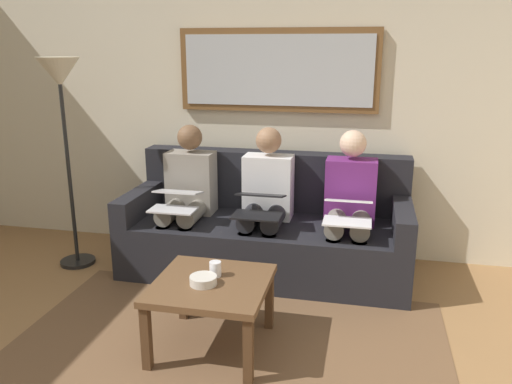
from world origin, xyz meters
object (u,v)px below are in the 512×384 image
(couch, at_px, (267,231))
(person_middle, at_px, (266,198))
(cup, at_px, (215,269))
(standing_lamp, at_px, (61,96))
(laptop_black, at_px, (259,204))
(person_right, at_px, (187,193))
(framed_mirror, at_px, (278,70))
(coffee_table, at_px, (211,291))
(person_left, at_px, (350,203))
(laptop_white, at_px, (348,210))
(bowl, at_px, (203,280))
(laptop_silver, at_px, (176,200))

(couch, bearing_deg, person_middle, 90.00)
(cup, bearing_deg, standing_lamp, -30.78)
(laptop_black, relative_size, person_right, 0.31)
(framed_mirror, height_order, person_middle, framed_mirror)
(coffee_table, relative_size, laptop_black, 1.83)
(framed_mirror, height_order, person_left, framed_mirror)
(laptop_black, bearing_deg, laptop_white, 179.97)
(bowl, xyz_separation_m, person_right, (0.52, -1.19, 0.16))
(person_left, height_order, person_right, same)
(coffee_table, xyz_separation_m, person_middle, (-0.09, -1.15, 0.24))
(standing_lamp, bearing_deg, laptop_white, 178.83)
(laptop_black, distance_m, laptop_silver, 0.64)
(framed_mirror, distance_m, person_right, 1.23)
(couch, relative_size, laptop_black, 6.15)
(bowl, distance_m, laptop_white, 1.23)
(coffee_table, xyz_separation_m, laptop_silver, (0.55, -0.90, 0.26))
(coffee_table, bearing_deg, laptop_white, -128.82)
(person_left, distance_m, person_middle, 0.64)
(coffee_table, height_order, person_middle, person_middle)
(coffee_table, distance_m, laptop_white, 1.19)
(laptop_white, relative_size, standing_lamp, 0.21)
(coffee_table, height_order, bowl, bowl)
(person_middle, bearing_deg, laptop_silver, 21.62)
(cup, xyz_separation_m, bowl, (0.04, 0.12, -0.02))
(bowl, height_order, standing_lamp, standing_lamp)
(bowl, height_order, person_middle, person_middle)
(framed_mirror, height_order, bowl, framed_mirror)
(laptop_white, relative_size, laptop_black, 0.98)
(person_left, height_order, laptop_black, person_left)
(couch, xyz_separation_m, person_right, (0.64, 0.07, 0.30))
(cup, xyz_separation_m, laptop_white, (-0.73, -0.83, 0.16))
(person_middle, bearing_deg, laptop_black, 90.00)
(bowl, xyz_separation_m, standing_lamp, (1.43, -0.99, 0.92))
(laptop_silver, bearing_deg, person_middle, -158.38)
(framed_mirror, relative_size, coffee_table, 2.49)
(bowl, height_order, laptop_black, laptop_black)
(framed_mirror, xyz_separation_m, standing_lamp, (1.55, 0.66, -0.18))
(person_left, distance_m, standing_lamp, 2.33)
(coffee_table, xyz_separation_m, standing_lamp, (1.46, -0.95, 1.00))
(person_middle, height_order, laptop_black, person_middle)
(standing_lamp, bearing_deg, person_middle, -172.69)
(coffee_table, xyz_separation_m, laptop_white, (-0.73, -0.91, 0.26))
(person_left, relative_size, standing_lamp, 0.69)
(couch, height_order, person_left, person_left)
(laptop_black, bearing_deg, person_middle, -90.00)
(couch, xyz_separation_m, coffee_table, (0.09, 1.22, 0.06))
(coffee_table, height_order, laptop_silver, laptop_silver)
(framed_mirror, height_order, laptop_white, framed_mirror)
(couch, distance_m, person_right, 0.71)
(bowl, distance_m, person_middle, 1.21)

